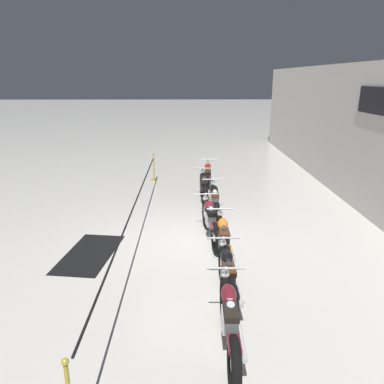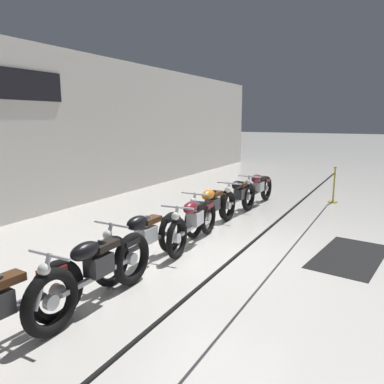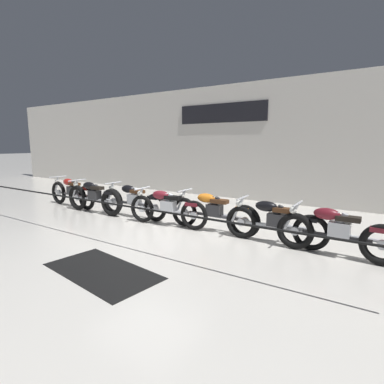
% 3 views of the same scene
% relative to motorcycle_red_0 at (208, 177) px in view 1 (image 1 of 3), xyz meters
% --- Properties ---
extents(ground_plane, '(120.00, 120.00, 0.00)m').
position_rel_motorcycle_red_0_xyz_m(ground_plane, '(3.98, -0.72, -0.48)').
color(ground_plane, silver).
extents(motorcycle_red_0, '(2.40, 0.62, 0.97)m').
position_rel_motorcycle_red_0_xyz_m(motorcycle_red_0, '(0.00, 0.00, 0.00)').
color(motorcycle_red_0, black).
rests_on(motorcycle_red_0, ground).
extents(motorcycle_black_1, '(2.28, 0.62, 0.97)m').
position_rel_motorcycle_red_0_xyz_m(motorcycle_black_1, '(1.33, -0.20, -0.01)').
color(motorcycle_black_1, black).
rests_on(motorcycle_black_1, ground).
extents(motorcycle_black_2, '(2.37, 0.62, 0.95)m').
position_rel_motorcycle_red_0_xyz_m(motorcycle_black_2, '(2.71, 0.03, -0.01)').
color(motorcycle_black_2, black).
rests_on(motorcycle_black_2, ground).
extents(motorcycle_maroon_3, '(2.26, 0.62, 0.94)m').
position_rel_motorcycle_red_0_xyz_m(motorcycle_maroon_3, '(4.06, -0.17, -0.01)').
color(motorcycle_maroon_3, black).
rests_on(motorcycle_maroon_3, ground).
extents(motorcycle_orange_4, '(2.36, 0.62, 0.95)m').
position_rel_motorcycle_red_0_xyz_m(motorcycle_orange_4, '(5.26, 0.04, -0.00)').
color(motorcycle_orange_4, black).
rests_on(motorcycle_orange_4, ground).
extents(motorcycle_black_5, '(2.16, 0.62, 0.93)m').
position_rel_motorcycle_red_0_xyz_m(motorcycle_black_5, '(6.75, -0.04, -0.01)').
color(motorcycle_black_5, black).
rests_on(motorcycle_black_5, ground).
extents(motorcycle_maroon_6, '(2.19, 0.62, 0.94)m').
position_rel_motorcycle_red_0_xyz_m(motorcycle_maroon_6, '(7.92, -0.14, -0.02)').
color(motorcycle_maroon_6, black).
rests_on(motorcycle_maroon_6, ground).
extents(stanchion_far_left, '(10.64, 0.28, 1.05)m').
position_rel_motorcycle_red_0_xyz_m(stanchion_far_left, '(2.53, -1.97, 0.26)').
color(stanchion_far_left, gold).
rests_on(stanchion_far_left, ground).
extents(floor_banner, '(2.16, 1.28, 0.01)m').
position_rel_motorcycle_red_0_xyz_m(floor_banner, '(4.84, -2.91, -0.48)').
color(floor_banner, black).
rests_on(floor_banner, ground).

